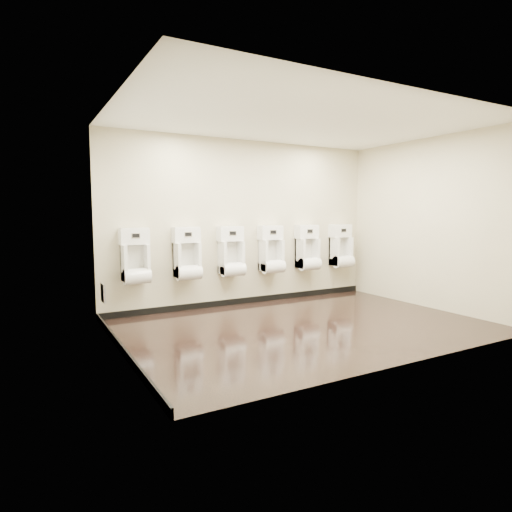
{
  "coord_description": "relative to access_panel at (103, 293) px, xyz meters",
  "views": [
    {
      "loc": [
        -3.44,
        -4.77,
        1.58
      ],
      "look_at": [
        -0.48,
        0.55,
        0.96
      ],
      "focal_mm": 30.0,
      "sensor_mm": 36.0,
      "label": 1
    }
  ],
  "objects": [
    {
      "name": "urinal_5",
      "position": [
        4.47,
        0.41,
        0.37
      ],
      "size": [
        0.44,
        0.33,
        0.81
      ],
      "color": "white",
      "rests_on": "back_wall"
    },
    {
      "name": "urinal_0",
      "position": [
        0.54,
        0.41,
        0.37
      ],
      "size": [
        0.44,
        0.33,
        0.81
      ],
      "color": "white",
      "rests_on": "back_wall"
    },
    {
      "name": "urinal_3",
      "position": [
        2.9,
        0.41,
        0.37
      ],
      "size": [
        0.44,
        0.33,
        0.81
      ],
      "color": "white",
      "rests_on": "back_wall"
    },
    {
      "name": "urinal_4",
      "position": [
        3.68,
        0.41,
        0.37
      ],
      "size": [
        0.44,
        0.33,
        0.81
      ],
      "color": "white",
      "rests_on": "back_wall"
    },
    {
      "name": "ceiling",
      "position": [
        2.48,
        -1.2,
        2.3
      ],
      "size": [
        5.0,
        3.5,
        0.0
      ],
      "primitive_type": "cube",
      "color": "silver"
    },
    {
      "name": "urinal_1",
      "position": [
        1.35,
        0.41,
        0.37
      ],
      "size": [
        0.44,
        0.33,
        0.81
      ],
      "color": "white",
      "rests_on": "back_wall"
    },
    {
      "name": "skirting_left",
      "position": [
        -0.01,
        -1.2,
        -0.45
      ],
      "size": [
        0.02,
        3.5,
        0.1
      ],
      "primitive_type": "cube",
      "color": "black",
      "rests_on": "ground"
    },
    {
      "name": "skirting_back",
      "position": [
        2.48,
        0.54,
        -0.45
      ],
      "size": [
        5.0,
        0.02,
        0.1
      ],
      "primitive_type": "cube",
      "color": "black",
      "rests_on": "ground"
    },
    {
      "name": "front_wall",
      "position": [
        2.48,
        -2.95,
        0.9
      ],
      "size": [
        5.0,
        0.02,
        2.8
      ],
      "primitive_type": "cube",
      "color": "beige",
      "rests_on": "ground"
    },
    {
      "name": "access_panel",
      "position": [
        0.0,
        0.0,
        0.0
      ],
      "size": [
        0.04,
        0.25,
        0.25
      ],
      "color": "#9E9EA3",
      "rests_on": "left_wall"
    },
    {
      "name": "ground",
      "position": [
        2.48,
        -1.2,
        -0.5
      ],
      "size": [
        5.0,
        3.5,
        0.0
      ],
      "primitive_type": "cube",
      "color": "black",
      "rests_on": "ground"
    },
    {
      "name": "back_wall",
      "position": [
        2.48,
        0.55,
        0.9
      ],
      "size": [
        5.0,
        0.02,
        2.8
      ],
      "primitive_type": "cube",
      "color": "beige",
      "rests_on": "ground"
    },
    {
      "name": "right_wall",
      "position": [
        4.98,
        -1.2,
        0.9
      ],
      "size": [
        0.02,
        3.5,
        2.8
      ],
      "primitive_type": "cube",
      "color": "beige",
      "rests_on": "ground"
    },
    {
      "name": "tile_overlay_left",
      "position": [
        -0.01,
        -1.2,
        0.9
      ],
      "size": [
        0.01,
        3.5,
        2.8
      ],
      "primitive_type": "cube",
      "color": "silver",
      "rests_on": "ground"
    },
    {
      "name": "urinal_2",
      "position": [
        2.12,
        0.41,
        0.37
      ],
      "size": [
        0.44,
        0.33,
        0.81
      ],
      "color": "white",
      "rests_on": "back_wall"
    },
    {
      "name": "left_wall",
      "position": [
        -0.02,
        -1.2,
        0.9
      ],
      "size": [
        0.02,
        3.5,
        2.8
      ],
      "primitive_type": "cube",
      "color": "beige",
      "rests_on": "ground"
    }
  ]
}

